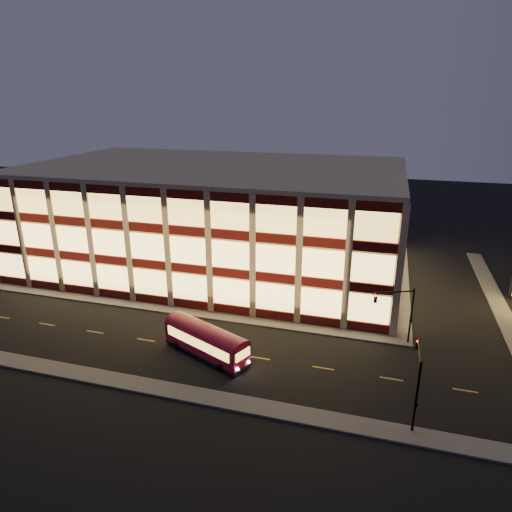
% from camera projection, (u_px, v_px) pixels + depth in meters
% --- Properties ---
extents(ground, '(200.00, 200.00, 0.00)m').
position_uv_depth(ground, '(189.00, 317.00, 51.16)').
color(ground, black).
rests_on(ground, ground).
extents(sidewalk_office_south, '(54.00, 2.00, 0.15)m').
position_uv_depth(sidewalk_office_south, '(168.00, 309.00, 52.83)').
color(sidewalk_office_south, '#514F4C').
rests_on(sidewalk_office_south, ground).
extents(sidewalk_office_east, '(2.00, 30.00, 0.15)m').
position_uv_depth(sidewalk_office_east, '(401.00, 282.00, 60.47)').
color(sidewalk_office_east, '#514F4C').
rests_on(sidewalk_office_east, ground).
extents(sidewalk_tower_west, '(2.00, 30.00, 0.15)m').
position_uv_depth(sidewalk_tower_west, '(492.00, 291.00, 57.57)').
color(sidewalk_tower_west, '#514F4C').
rests_on(sidewalk_tower_west, ground).
extents(sidewalk_near, '(100.00, 2.00, 0.15)m').
position_uv_depth(sidewalk_near, '(127.00, 382.00, 39.37)').
color(sidewalk_near, '#514F4C').
rests_on(sidewalk_near, ground).
extents(office_building, '(50.45, 30.45, 14.50)m').
position_uv_depth(office_building, '(216.00, 216.00, 64.82)').
color(office_building, tan).
rests_on(office_building, ground).
extents(traffic_signal_far, '(3.79, 1.87, 6.00)m').
position_uv_depth(traffic_signal_far, '(399.00, 307.00, 44.15)').
color(traffic_signal_far, black).
rests_on(traffic_signal_far, ground).
extents(traffic_signal_near, '(0.32, 4.45, 6.00)m').
position_uv_depth(traffic_signal_near, '(417.00, 373.00, 33.61)').
color(traffic_signal_near, black).
rests_on(traffic_signal_near, ground).
extents(trolley_bus, '(9.39, 5.86, 3.13)m').
position_uv_depth(trolley_bus, '(206.00, 339.00, 42.96)').
color(trolley_bus, maroon).
rests_on(trolley_bus, ground).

